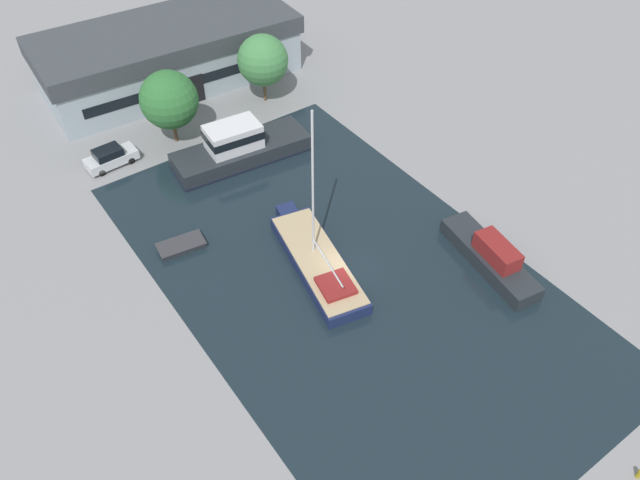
# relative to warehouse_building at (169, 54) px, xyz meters

# --- Properties ---
(ground_plane) EXTENTS (440.00, 440.00, 0.00)m
(ground_plane) POSITION_rel_warehouse_building_xyz_m (-2.14, -31.74, -2.92)
(ground_plane) COLOR gray
(water_canal) EXTENTS (22.68, 39.08, 0.01)m
(water_canal) POSITION_rel_warehouse_building_xyz_m (-2.14, -31.74, -2.91)
(water_canal) COLOR black
(water_canal) RESTS_ON ground
(warehouse_building) EXTENTS (25.75, 12.12, 5.76)m
(warehouse_building) POSITION_rel_warehouse_building_xyz_m (0.00, 0.00, 0.00)
(warehouse_building) COLOR #99A8B2
(warehouse_building) RESTS_ON ground
(quay_tree_near_building) EXTENTS (5.06, 5.06, 6.75)m
(quay_tree_near_building) POSITION_rel_warehouse_building_xyz_m (-4.52, -9.92, 1.29)
(quay_tree_near_building) COLOR brown
(quay_tree_near_building) RESTS_ON ground
(quay_tree_by_water) EXTENTS (4.80, 4.80, 6.67)m
(quay_tree_by_water) POSITION_rel_warehouse_building_xyz_m (5.64, -8.81, 1.34)
(quay_tree_by_water) COLOR brown
(quay_tree_by_water) RESTS_ON ground
(parked_car) EXTENTS (4.46, 2.06, 1.72)m
(parked_car) POSITION_rel_warehouse_building_xyz_m (-10.65, -10.00, -2.06)
(parked_car) COLOR silver
(parked_car) RESTS_ON ground
(sailboat_moored) EXTENTS (5.37, 12.27, 12.73)m
(sailboat_moored) POSITION_rel_warehouse_building_xyz_m (-3.31, -30.10, -2.33)
(sailboat_moored) COLOR #19234C
(sailboat_moored) RESTS_ON water_canal
(motor_cruiser) EXTENTS (12.31, 5.14, 3.53)m
(motor_cruiser) POSITION_rel_warehouse_building_xyz_m (-1.27, -15.65, -1.65)
(motor_cruiser) COLOR #23282D
(motor_cruiser) RESTS_ON water_canal
(small_dinghy) EXTENTS (3.66, 2.22, 0.48)m
(small_dinghy) POSITION_rel_warehouse_building_xyz_m (-10.42, -22.63, -2.67)
(small_dinghy) COLOR #23282D
(small_dinghy) RESTS_ON water_canal
(cabin_boat) EXTENTS (3.66, 9.22, 2.48)m
(cabin_boat) POSITION_rel_warehouse_building_xyz_m (6.90, -37.25, -2.03)
(cabin_boat) COLOR #23282D
(cabin_boat) RESTS_ON water_canal
(mooring_bollard) EXTENTS (0.28, 0.28, 0.72)m
(mooring_bollard) POSITION_rel_warehouse_building_xyz_m (1.71, -53.03, -2.53)
(mooring_bollard) COLOR olive
(mooring_bollard) RESTS_ON ground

